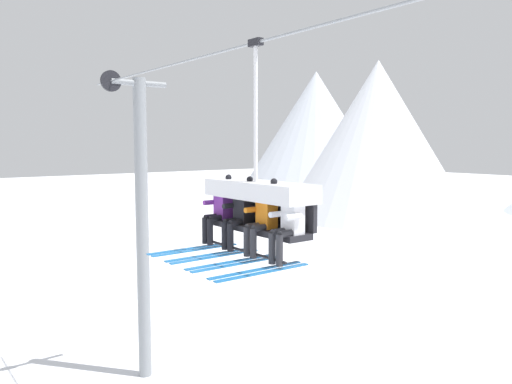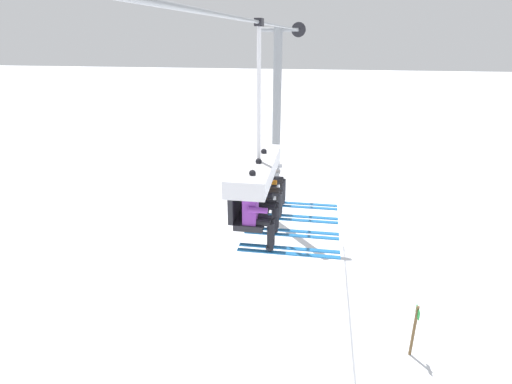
# 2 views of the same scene
# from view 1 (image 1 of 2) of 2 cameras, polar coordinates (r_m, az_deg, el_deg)

# --- Properties ---
(mountain_peak_west) EXTENTS (18.90, 18.90, 14.89)m
(mountain_peak_west) POSITION_cam_1_polar(r_m,az_deg,el_deg) (57.94, 6.81, 6.24)
(mountain_peak_west) COLOR silver
(mountain_peak_west) RESTS_ON ground_plane
(mountain_peak_central) EXTENTS (17.03, 17.03, 14.25)m
(mountain_peak_central) POSITION_cam_1_polar(r_m,az_deg,el_deg) (47.25, 13.63, 5.89)
(mountain_peak_central) COLOR white
(mountain_peak_central) RESTS_ON ground_plane
(lift_tower_near) EXTENTS (0.36, 1.88, 8.67)m
(lift_tower_near) POSITION_cam_1_polar(r_m,az_deg,el_deg) (14.50, -12.94, -3.43)
(lift_tower_near) COLOR gray
(lift_tower_near) RESTS_ON ground_plane
(lift_cable) EXTENTS (18.49, 0.05, 0.05)m
(lift_cable) POSITION_cam_1_polar(r_m,az_deg,el_deg) (7.20, 9.50, 18.79)
(lift_cable) COLOR gray
(chairlift_chair) EXTENTS (2.38, 0.74, 3.51)m
(chairlift_chair) POSITION_cam_1_polar(r_m,az_deg,el_deg) (8.49, 0.35, -0.61)
(chairlift_chair) COLOR #232328
(skier_purple) EXTENTS (0.48, 1.70, 1.34)m
(skier_purple) POSITION_cam_1_polar(r_m,az_deg,el_deg) (9.20, -4.40, -2.00)
(skier_purple) COLOR purple
(skier_black) EXTENTS (0.48, 1.70, 1.34)m
(skier_black) POSITION_cam_1_polar(r_m,az_deg,el_deg) (8.66, -2.07, -2.46)
(skier_black) COLOR black
(skier_orange) EXTENTS (0.48, 1.70, 1.34)m
(skier_orange) POSITION_cam_1_polar(r_m,az_deg,el_deg) (8.14, 0.57, -2.97)
(skier_orange) COLOR orange
(skier_white) EXTENTS (0.46, 1.70, 1.23)m
(skier_white) POSITION_cam_1_polar(r_m,az_deg,el_deg) (7.65, 3.50, -3.69)
(skier_white) COLOR silver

